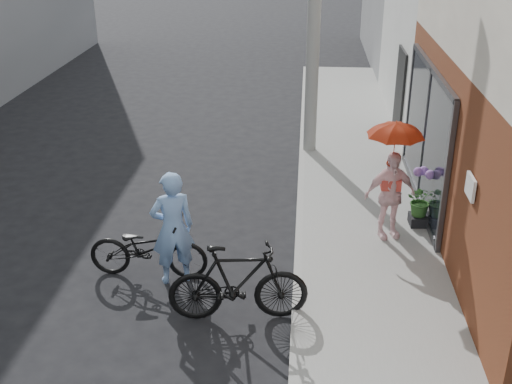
# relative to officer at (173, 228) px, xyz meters

# --- Properties ---
(ground) EXTENTS (80.00, 80.00, 0.00)m
(ground) POSITION_rel_officer_xyz_m (0.89, -0.51, -0.88)
(ground) COLOR black
(ground) RESTS_ON ground
(sidewalk) EXTENTS (2.20, 24.00, 0.12)m
(sidewalk) POSITION_rel_officer_xyz_m (2.99, 1.49, -0.82)
(sidewalk) COLOR gray
(sidewalk) RESTS_ON ground
(curb) EXTENTS (0.12, 24.00, 0.12)m
(curb) POSITION_rel_officer_xyz_m (1.83, 1.49, -0.82)
(curb) COLOR #9E9E99
(curb) RESTS_ON ground
(officer) EXTENTS (0.76, 0.64, 1.76)m
(officer) POSITION_rel_officer_xyz_m (0.00, 0.00, 0.00)
(officer) COLOR #7FA9E3
(officer) RESTS_ON ground
(bike_left) EXTENTS (1.81, 0.66, 0.95)m
(bike_left) POSITION_rel_officer_xyz_m (-0.41, 0.10, -0.41)
(bike_left) COLOR black
(bike_left) RESTS_ON ground
(bike_right) EXTENTS (1.94, 0.75, 1.13)m
(bike_right) POSITION_rel_officer_xyz_m (1.05, -0.89, -0.32)
(bike_right) COLOR black
(bike_right) RESTS_ON ground
(kimono_woman) EXTENTS (0.95, 0.62, 1.49)m
(kimono_woman) POSITION_rel_officer_xyz_m (3.29, 1.46, -0.01)
(kimono_woman) COLOR #FFD5D8
(kimono_woman) RESTS_ON sidewalk
(parasol) EXTENTS (0.87, 0.87, 0.77)m
(parasol) POSITION_rel_officer_xyz_m (3.29, 1.46, 1.12)
(parasol) COLOR red
(parasol) RESTS_ON kimono_woman
(planter) EXTENTS (0.35, 0.35, 0.18)m
(planter) POSITION_rel_officer_xyz_m (3.89, 1.91, -0.67)
(planter) COLOR black
(planter) RESTS_ON sidewalk
(potted_plant) EXTENTS (0.50, 0.44, 0.56)m
(potted_plant) POSITION_rel_officer_xyz_m (3.89, 1.91, -0.31)
(potted_plant) COLOR #306126
(potted_plant) RESTS_ON planter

